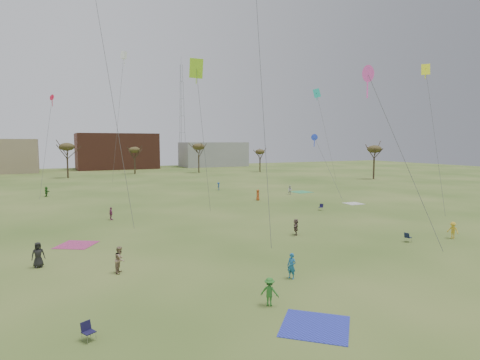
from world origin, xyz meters
name	(u,v)px	position (x,y,z in m)	size (l,w,h in m)	color
ground	(315,273)	(0.00, 0.00, 0.00)	(260.00, 260.00, 0.00)	#335219
flyer_near_center	(270,292)	(-5.62, -3.45, 0.80)	(1.03, 0.59, 1.60)	#2C7226
flyer_near_right	(292,266)	(-2.08, -0.24, 0.86)	(0.63, 0.41, 1.73)	#1F6291
spectator_fore_b	(120,260)	(-12.21, 6.01, 0.93)	(0.91, 0.71, 1.87)	#8E745A
spectator_fore_c	(296,227)	(5.21, 10.18, 0.80)	(1.49, 0.48, 1.61)	brown
flyer_mid_a	(38,255)	(-17.39, 9.82, 0.93)	(0.91, 0.59, 1.87)	black
flyer_mid_b	(453,230)	(17.85, 2.56, 0.79)	(1.03, 0.59, 1.59)	gold
spectator_mid_d	(111,214)	(-10.04, 26.05, 0.76)	(0.89, 0.37, 1.51)	#913C6E
spectator_mid_e	(290,190)	(21.38, 36.23, 0.79)	(0.77, 0.60, 1.58)	silver
flyer_far_a	(46,192)	(-16.89, 51.66, 0.83)	(1.55, 0.49, 1.67)	#2D6C24
flyer_far_b	(258,195)	(12.95, 32.43, 0.85)	(0.83, 0.54, 1.71)	#AF4A1E
flyer_far_c	(218,186)	(12.64, 47.67, 0.73)	(0.94, 0.54, 1.45)	#1F4A8F
blanket_blue	(315,326)	(-4.85, -6.65, 0.00)	(3.25, 3.25, 0.03)	#2934B5
blanket_cream	(354,204)	(24.20, 23.32, 0.00)	(2.44, 2.44, 0.03)	beige
blanket_plum	(76,245)	(-14.49, 15.46, 0.00)	(2.98, 2.98, 0.03)	#A63369
blanket_olive	(301,192)	(25.09, 38.18, 0.00)	(3.33, 3.33, 0.03)	#37985B
camp_chair_left	(89,335)	(-15.10, -3.28, 0.26)	(0.69, 0.71, 0.87)	#151233
camp_chair_center	(408,239)	(12.97, 3.46, 0.26)	(0.62, 0.58, 0.87)	#131B36
camp_chair_right	(321,208)	(16.20, 20.69, 0.26)	(0.71, 0.69, 0.87)	#17153A
kites_aloft	(160,46)	(-3.01, 29.23, 21.31)	(76.48, 62.50, 25.95)	#DD1A46
tree_line	(110,150)	(-2.85, 79.12, 7.09)	(117.44, 49.32, 8.91)	#3A2B1E
building_brick	(117,151)	(5.00, 120.00, 6.00)	(26.00, 16.00, 12.00)	brown
building_grey	(213,154)	(40.00, 118.00, 4.50)	(24.00, 12.00, 9.00)	gray
radio_tower	(182,115)	(30.00, 125.00, 19.21)	(1.51, 1.72, 41.00)	#9EA3A8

